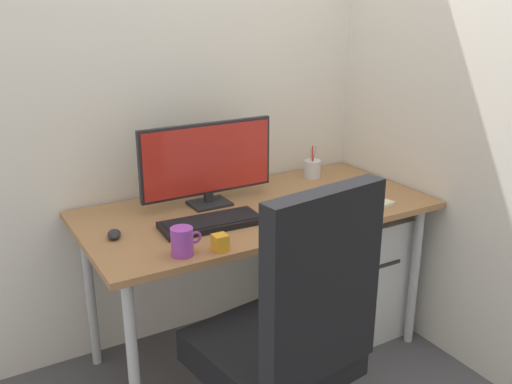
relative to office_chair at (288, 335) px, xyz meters
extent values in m
plane|color=#4C4C51|center=(0.27, 0.67, -0.56)|extent=(8.00, 8.00, 0.00)
cube|color=silver|center=(0.27, 1.07, 0.84)|extent=(2.94, 0.04, 2.80)
cube|color=silver|center=(1.07, 0.47, 0.84)|extent=(0.04, 2.15, 2.80)
cube|color=#996B42|center=(0.27, 0.67, 0.17)|extent=(1.53, 0.75, 0.03)
cylinder|color=#B2B5BA|center=(-0.42, 0.37, -0.20)|extent=(0.04, 0.04, 0.71)
cylinder|color=#B2B5BA|center=(0.96, 0.37, -0.20)|extent=(0.04, 0.04, 0.71)
cylinder|color=#B2B5BA|center=(-0.42, 0.97, -0.20)|extent=(0.04, 0.04, 0.71)
cylinder|color=#B2B5BA|center=(0.96, 0.97, -0.20)|extent=(0.04, 0.04, 0.71)
cube|color=black|center=(-0.01, 0.09, -0.12)|extent=(0.53, 0.54, 0.12)
cube|color=black|center=(0.02, -0.15, 0.24)|extent=(0.43, 0.13, 0.60)
cube|color=silver|center=(0.79, 0.67, -0.25)|extent=(0.41, 0.52, 0.62)
cube|color=#262628|center=(0.79, 0.41, -0.12)|extent=(0.21, 0.01, 0.02)
cube|color=black|center=(0.10, 0.80, 0.19)|extent=(0.17, 0.14, 0.01)
cube|color=black|center=(0.10, 0.81, 0.22)|extent=(0.04, 0.02, 0.05)
cube|color=black|center=(0.10, 0.81, 0.39)|extent=(0.62, 0.02, 0.32)
cube|color=#B2261E|center=(0.10, 0.80, 0.39)|extent=(0.59, 0.01, 0.29)
cube|color=black|center=(0.00, 0.57, 0.20)|extent=(0.42, 0.19, 0.02)
cube|color=black|center=(0.00, 0.57, 0.21)|extent=(0.38, 0.15, 0.00)
ellipsoid|color=black|center=(-0.37, 0.65, 0.20)|extent=(0.07, 0.09, 0.03)
cylinder|color=silver|center=(0.73, 0.90, 0.23)|extent=(0.09, 0.09, 0.09)
cylinder|color=#B2B5BA|center=(0.72, 0.90, 0.29)|extent=(0.03, 0.01, 0.12)
cylinder|color=#B2B5BA|center=(0.74, 0.90, 0.29)|extent=(0.03, 0.01, 0.12)
torus|color=purple|center=(0.73, 0.90, 0.24)|extent=(0.04, 0.04, 0.01)
cylinder|color=red|center=(0.72, 0.88, 0.28)|extent=(0.01, 0.02, 0.14)
cube|color=beige|center=(0.73, 0.49, 0.19)|extent=(0.16, 0.26, 0.02)
cylinder|color=purple|center=(-0.21, 0.38, 0.24)|extent=(0.08, 0.08, 0.10)
torus|color=purple|center=(-0.15, 0.38, 0.24)|extent=(0.05, 0.01, 0.05)
cube|color=orange|center=(-0.07, 0.35, 0.21)|extent=(0.05, 0.05, 0.06)
camera|label=1|loc=(-0.90, -1.33, 1.05)|focal=39.58mm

